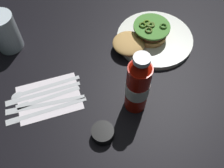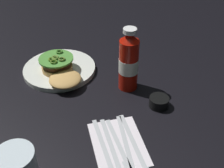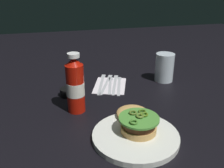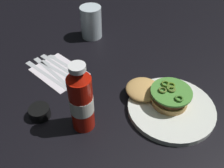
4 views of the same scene
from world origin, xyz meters
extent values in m
plane|color=black|center=(0.00, 0.00, 0.00)|extent=(3.00, 3.00, 0.00)
cylinder|color=silver|center=(-0.12, -0.01, 0.01)|extent=(0.25, 0.25, 0.02)
cylinder|color=tan|center=(-0.11, -0.02, 0.03)|extent=(0.10, 0.10, 0.02)
cylinder|color=#512D19|center=(-0.11, -0.02, 0.04)|extent=(0.09, 0.09, 0.02)
cylinder|color=red|center=(-0.11, -0.02, 0.05)|extent=(0.09, 0.09, 0.01)
cylinder|color=#498B35|center=(-0.11, -0.02, 0.06)|extent=(0.11, 0.11, 0.01)
torus|color=#517419|center=(-0.11, -0.04, 0.07)|extent=(0.02, 0.02, 0.01)
torus|color=#4A7627|center=(-0.11, -0.02, 0.07)|extent=(0.02, 0.02, 0.01)
torus|color=#586F29|center=(-0.11, -0.02, 0.07)|extent=(0.02, 0.02, 0.01)
torus|color=#47691C|center=(-0.09, -0.04, 0.07)|extent=(0.02, 0.02, 0.01)
torus|color=#546B26|center=(-0.09, -0.01, 0.07)|extent=(0.02, 0.02, 0.01)
torus|color=#417527|center=(-0.14, 0.01, 0.07)|extent=(0.02, 0.02, 0.01)
ellipsoid|color=tan|center=(-0.03, -0.03, 0.03)|extent=(0.10, 0.10, 0.03)
cylinder|color=#AF1408|center=(0.08, 0.13, 0.08)|extent=(0.06, 0.06, 0.17)
cone|color=#AF1408|center=(0.08, 0.13, 0.18)|extent=(0.05, 0.05, 0.03)
cylinder|color=white|center=(0.08, 0.13, 0.20)|extent=(0.04, 0.04, 0.01)
cylinder|color=white|center=(0.08, 0.13, 0.08)|extent=(0.06, 0.06, 0.05)
cylinder|color=silver|center=(0.26, -0.27, 0.06)|extent=(0.08, 0.08, 0.12)
cylinder|color=black|center=(0.21, 0.15, 0.02)|extent=(0.06, 0.06, 0.03)
cube|color=white|center=(0.26, -0.03, 0.00)|extent=(0.21, 0.18, 0.00)
cube|color=silver|center=(0.25, -0.07, 0.00)|extent=(0.19, 0.07, 0.00)
ellipsoid|color=silver|center=(0.33, -0.09, 0.00)|extent=(0.04, 0.03, 0.00)
cube|color=silver|center=(0.26, -0.05, 0.00)|extent=(0.18, 0.07, 0.00)
cube|color=silver|center=(0.33, -0.07, 0.00)|extent=(0.08, 0.04, 0.00)
cube|color=silver|center=(0.26, -0.03, 0.00)|extent=(0.18, 0.06, 0.00)
cube|color=silver|center=(0.33, -0.05, 0.00)|extent=(0.04, 0.03, 0.00)
cube|color=silver|center=(0.27, -0.01, 0.00)|extent=(0.18, 0.09, 0.00)
cube|color=silver|center=(0.34, -0.04, 0.00)|extent=(0.08, 0.05, 0.00)
cube|color=silver|center=(0.28, 0.01, 0.00)|extent=(0.19, 0.07, 0.00)
cube|color=silver|center=(0.36, -0.02, 0.00)|extent=(0.08, 0.04, 0.00)
camera|label=1|loc=(0.34, 0.37, 0.63)|focal=41.06mm
camera|label=2|loc=(0.66, -0.32, 0.56)|focal=45.94mm
camera|label=3|loc=(-0.67, 0.20, 0.42)|focal=39.52mm
camera|label=4|loc=(-0.15, 0.49, 0.53)|focal=39.52mm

